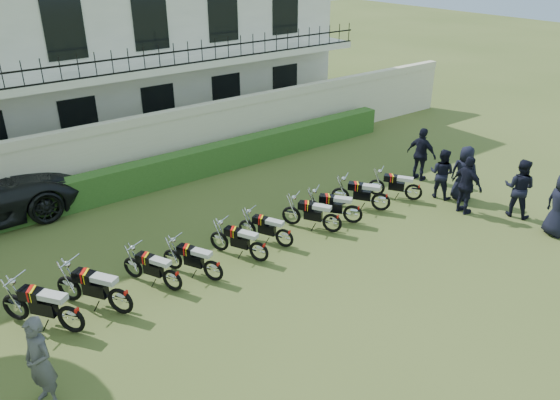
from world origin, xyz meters
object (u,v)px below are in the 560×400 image
(inspector, at_px, (40,362))
(officer_5, at_px, (421,154))
(motorcycle_5, at_px, (284,234))
(motorcycle_8, at_px, (381,197))
(motorcycle_7, at_px, (353,210))
(officer_4, at_px, (442,174))
(officer_3, at_px, (464,173))
(officer_2, at_px, (467,185))
(motorcycle_9, at_px, (414,188))
(officer_1, at_px, (519,188))
(motorcycle_3, at_px, (213,266))
(motorcycle_4, at_px, (259,247))
(motorcycle_6, at_px, (332,218))
(motorcycle_2, at_px, (172,275))
(motorcycle_0, at_px, (70,313))
(motorcycle_1, at_px, (120,295))

(inspector, height_order, officer_5, officer_5)
(motorcycle_5, distance_m, motorcycle_8, 3.70)
(motorcycle_7, distance_m, officer_4, 3.59)
(officer_3, bearing_deg, motorcycle_7, 63.47)
(motorcycle_8, xyz_separation_m, officer_5, (2.88, 0.92, 0.47))
(inspector, xyz_separation_m, officer_2, (12.44, 0.15, 0.01))
(motorcycle_9, distance_m, officer_1, 3.08)
(motorcycle_3, xyz_separation_m, motorcycle_7, (4.82, 0.14, 0.01))
(officer_5, bearing_deg, inspector, 92.48)
(motorcycle_9, bearing_deg, motorcycle_4, 146.12)
(officer_1, bearing_deg, officer_2, 28.15)
(officer_1, distance_m, officer_4, 2.35)
(officer_3, xyz_separation_m, officer_5, (0.15, 1.86, 0.04))
(motorcycle_4, distance_m, motorcycle_6, 2.56)
(motorcycle_2, height_order, motorcycle_8, motorcycle_8)
(motorcycle_4, relative_size, motorcycle_5, 1.04)
(motorcycle_9, bearing_deg, motorcycle_0, 145.64)
(motorcycle_6, distance_m, officer_4, 4.43)
(officer_5, bearing_deg, motorcycle_9, 115.53)
(motorcycle_2, xyz_separation_m, officer_4, (9.36, -0.43, 0.38))
(motorcycle_7, distance_m, officer_2, 3.59)
(motorcycle_4, height_order, officer_3, officer_3)
(motorcycle_0, relative_size, officer_2, 0.95)
(motorcycle_5, distance_m, officer_5, 6.66)
(motorcycle_0, bearing_deg, motorcycle_6, -36.09)
(motorcycle_4, distance_m, motorcycle_5, 0.99)
(motorcycle_3, relative_size, motorcycle_9, 1.08)
(motorcycle_3, xyz_separation_m, officer_5, (8.96, 1.13, 0.49))
(motorcycle_9, bearing_deg, inspector, 153.52)
(motorcycle_3, xyz_separation_m, officer_3, (8.81, -0.73, 0.45))
(motorcycle_7, xyz_separation_m, officer_3, (3.99, -0.86, 0.44))
(officer_1, bearing_deg, motorcycle_1, 59.33)
(motorcycle_0, height_order, motorcycle_6, motorcycle_0)
(inspector, bearing_deg, officer_2, 70.27)
(motorcycle_1, height_order, motorcycle_4, motorcycle_1)
(officer_1, bearing_deg, motorcycle_5, 50.25)
(motorcycle_2, height_order, officer_4, officer_4)
(officer_2, bearing_deg, officer_3, -45.80)
(motorcycle_0, bearing_deg, inspector, -157.07)
(motorcycle_4, bearing_deg, motorcycle_1, 153.17)
(officer_2, bearing_deg, motorcycle_5, 78.01)
(motorcycle_2, distance_m, motorcycle_7, 5.81)
(motorcycle_4, relative_size, officer_3, 0.91)
(officer_4, bearing_deg, officer_5, -40.27)
(officer_5, bearing_deg, officer_4, 147.48)
(motorcycle_9, height_order, inspector, inspector)
(motorcycle_5, bearing_deg, officer_5, -18.43)
(motorcycle_7, distance_m, officer_1, 5.05)
(motorcycle_5, height_order, motorcycle_7, motorcycle_7)
(motorcycle_2, height_order, motorcycle_3, motorcycle_2)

